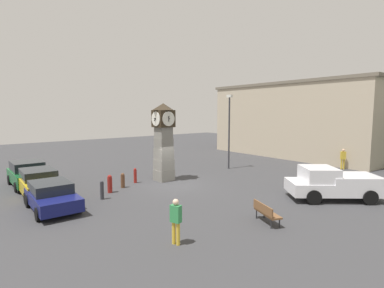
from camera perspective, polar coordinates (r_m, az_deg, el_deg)
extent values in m
plane|color=#38383A|center=(20.61, -3.38, -7.77)|extent=(73.18, 73.18, 0.00)
cube|color=gray|center=(21.92, -5.37, -5.90)|extent=(1.16, 1.16, 0.77)
cube|color=gray|center=(21.77, -5.39, -3.91)|extent=(1.12, 1.12, 0.77)
cube|color=gray|center=(21.65, -5.41, -1.90)|extent=(1.07, 1.07, 0.77)
cube|color=gray|center=(21.56, -5.43, 0.14)|extent=(1.02, 1.02, 0.77)
cube|color=gray|center=(21.49, -5.45, 2.19)|extent=(0.98, 0.98, 0.77)
cube|color=#2D2316|center=(21.44, -5.48, 4.83)|extent=(1.24, 1.24, 1.21)
cylinder|color=white|center=(21.81, -4.09, 4.87)|extent=(1.02, 0.04, 1.02)
cube|color=black|center=(21.83, -4.02, 4.87)|extent=(0.06, 0.23, 0.09)
cube|color=black|center=(21.83, -4.02, 4.87)|extent=(0.04, 0.22, 0.35)
cylinder|color=white|center=(21.09, -6.92, 4.80)|extent=(1.02, 0.04, 1.02)
cube|color=black|center=(21.07, -7.00, 4.79)|extent=(0.06, 0.22, 0.14)
cube|color=black|center=(21.07, -7.00, 4.79)|extent=(0.04, 0.23, 0.35)
cylinder|color=white|center=(20.92, -4.49, 4.81)|extent=(0.04, 1.02, 1.02)
cube|color=black|center=(20.89, -4.44, 4.81)|extent=(0.23, 0.06, 0.06)
cube|color=black|center=(20.89, -4.44, 4.81)|extent=(0.06, 0.04, 0.38)
cylinder|color=white|center=(21.97, -6.42, 4.86)|extent=(0.04, 1.02, 1.02)
cube|color=black|center=(22.00, -6.47, 4.86)|extent=(0.06, 0.06, 0.23)
cube|color=black|center=(22.00, -6.47, 4.86)|extent=(0.38, 0.04, 0.05)
pyramid|color=#2D2316|center=(21.44, -5.50, 7.10)|extent=(1.30, 1.30, 0.48)
cylinder|color=#333338|center=(17.94, -16.77, -8.57)|extent=(0.21, 0.21, 0.96)
sphere|color=#333338|center=(17.82, -16.82, -6.98)|extent=(0.19, 0.19, 0.19)
cylinder|color=maroon|center=(19.23, -15.38, -7.57)|extent=(0.29, 0.29, 0.93)
sphere|color=maroon|center=(19.12, -15.42, -6.08)|extent=(0.26, 0.26, 0.26)
cylinder|color=brown|center=(20.27, -13.05, -6.98)|extent=(0.26, 0.26, 0.81)
sphere|color=brown|center=(20.17, -13.08, -5.75)|extent=(0.24, 0.24, 0.24)
cylinder|color=maroon|center=(21.42, -10.77, -6.08)|extent=(0.21, 0.21, 0.91)
sphere|color=maroon|center=(21.32, -10.79, -4.80)|extent=(0.19, 0.19, 0.19)
cube|color=#19602D|center=(22.93, -28.69, -5.45)|extent=(4.17, 1.98, 0.75)
cube|color=#1E2328|center=(23.11, -28.92, -3.66)|extent=(2.30, 1.82, 0.61)
cylinder|color=black|center=(21.94, -25.61, -6.66)|extent=(0.64, 0.22, 0.64)
cylinder|color=black|center=(21.60, -30.44, -7.11)|extent=(0.64, 0.22, 0.64)
cylinder|color=black|center=(24.41, -27.07, -5.48)|extent=(0.64, 0.22, 0.64)
cylinder|color=black|center=(24.10, -31.41, -5.85)|extent=(0.64, 0.22, 0.64)
cube|color=gold|center=(19.99, -27.02, -7.02)|extent=(4.40, 2.08, 0.73)
cube|color=#1E2328|center=(20.18, -27.28, -5.06)|extent=(2.45, 1.85, 0.55)
cylinder|color=black|center=(18.96, -23.51, -8.52)|extent=(0.65, 0.25, 0.64)
cylinder|color=black|center=(18.64, -28.98, -9.04)|extent=(0.65, 0.25, 0.64)
cylinder|color=black|center=(21.51, -25.25, -6.89)|extent=(0.65, 0.25, 0.64)
cylinder|color=black|center=(21.23, -30.06, -7.31)|extent=(0.65, 0.25, 0.64)
cube|color=navy|center=(16.93, -25.04, -9.45)|extent=(4.16, 2.04, 0.61)
cube|color=#1E2328|center=(17.08, -25.36, -7.38)|extent=(2.31, 1.83, 0.52)
cylinder|color=black|center=(16.03, -20.74, -11.08)|extent=(0.65, 0.24, 0.64)
cylinder|color=black|center=(15.63, -27.24, -11.82)|extent=(0.65, 0.24, 0.64)
cylinder|color=black|center=(18.39, -23.12, -8.96)|extent=(0.65, 0.24, 0.64)
cylinder|color=black|center=(18.04, -28.77, -9.52)|extent=(0.65, 0.24, 0.64)
cube|color=silver|center=(18.95, 25.33, -7.44)|extent=(4.85, 5.16, 0.70)
cube|color=silver|center=(18.45, 22.96, -5.30)|extent=(2.66, 2.63, 0.80)
cube|color=silver|center=(19.27, 28.12, -5.74)|extent=(3.39, 3.46, 0.36)
cylinder|color=black|center=(17.55, 22.14, -9.37)|extent=(0.73, 0.79, 0.80)
cylinder|color=black|center=(19.37, 19.98, -7.83)|extent=(0.73, 0.79, 0.80)
cylinder|color=black|center=(18.83, 30.76, -8.74)|extent=(0.73, 0.79, 0.80)
cylinder|color=black|center=(20.54, 27.97, -7.40)|extent=(0.73, 0.79, 0.80)
cube|color=brown|center=(14.14, 14.21, -12.64)|extent=(1.67, 1.09, 0.08)
cube|color=brown|center=(13.94, 13.34, -11.81)|extent=(1.49, 0.69, 0.40)
cylinder|color=#262628|center=(13.81, 16.32, -14.16)|extent=(0.06, 0.06, 0.45)
cylinder|color=#262628|center=(14.83, 13.58, -12.64)|extent=(0.06, 0.06, 0.45)
cylinder|color=#262628|center=(13.61, 14.86, -14.43)|extent=(0.06, 0.06, 0.45)
cylinder|color=#262628|center=(14.64, 12.19, -12.85)|extent=(0.06, 0.06, 0.45)
cylinder|color=gold|center=(29.06, 26.94, -3.45)|extent=(0.14, 0.14, 0.88)
cylinder|color=gold|center=(28.98, 26.58, -3.46)|extent=(0.14, 0.14, 0.88)
cube|color=gold|center=(28.91, 26.83, -1.95)|extent=(0.45, 0.46, 0.66)
sphere|color=tan|center=(28.86, 26.88, -1.07)|extent=(0.24, 0.24, 0.24)
cylinder|color=gold|center=(11.76, -3.49, -16.51)|extent=(0.14, 0.14, 0.87)
cylinder|color=gold|center=(11.65, -2.66, -16.73)|extent=(0.14, 0.14, 0.87)
cube|color=#338C4C|center=(11.43, -3.10, -13.11)|extent=(0.45, 0.35, 0.65)
sphere|color=beige|center=(11.29, -3.12, -10.99)|extent=(0.23, 0.23, 0.23)
cylinder|color=#264CA5|center=(30.76, 27.44, -3.05)|extent=(0.14, 0.14, 0.81)
cylinder|color=#264CA5|center=(30.59, 27.64, -3.10)|extent=(0.14, 0.14, 0.81)
cube|color=red|center=(30.58, 27.61, -1.77)|extent=(0.47, 0.43, 0.61)
sphere|color=#8C664C|center=(30.53, 27.64, -1.00)|extent=(0.22, 0.22, 0.22)
cylinder|color=#333338|center=(26.12, 7.07, 2.01)|extent=(0.14, 0.14, 6.17)
cube|color=silver|center=(26.08, 7.17, 9.05)|extent=(0.50, 0.24, 0.24)
cube|color=#B7A88E|center=(36.13, 19.54, 4.13)|extent=(19.07, 8.58, 7.79)
cube|color=#6E6455|center=(36.24, 19.78, 10.53)|extent=(19.64, 8.84, 0.30)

